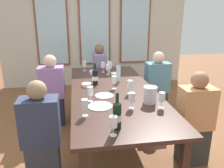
# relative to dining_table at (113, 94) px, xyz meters

# --- Properties ---
(ground_plane) EXTENTS (12.00, 12.00, 0.00)m
(ground_plane) POSITION_rel_dining_table_xyz_m (0.00, 0.00, -0.68)
(ground_plane) COLOR brown
(back_wall_with_windows) EXTENTS (4.28, 0.10, 2.90)m
(back_wall_with_windows) POSITION_rel_dining_table_xyz_m (0.00, 2.63, 0.77)
(back_wall_with_windows) COLOR beige
(back_wall_with_windows) RESTS_ON ground
(dining_table) EXTENTS (1.08, 2.59, 0.74)m
(dining_table) POSITION_rel_dining_table_xyz_m (0.00, 0.00, 0.00)
(dining_table) COLOR #3C251E
(dining_table) RESTS_ON ground
(white_plate_0) EXTENTS (0.27, 0.27, 0.01)m
(white_plate_0) POSITION_rel_dining_table_xyz_m (-0.23, -0.52, 0.07)
(white_plate_0) COLOR white
(white_plate_0) RESTS_ON dining_table
(white_plate_1) EXTENTS (0.22, 0.22, 0.01)m
(white_plate_1) POSITION_rel_dining_table_xyz_m (-0.14, -0.21, 0.07)
(white_plate_1) COLOR white
(white_plate_1) RESTS_ON dining_table
(metal_pitcher) EXTENTS (0.16, 0.16, 0.19)m
(metal_pitcher) POSITION_rel_dining_table_xyz_m (0.33, -0.51, 0.16)
(metal_pitcher) COLOR silver
(metal_pitcher) RESTS_ON dining_table
(wine_bottle_0) EXTENTS (0.08, 0.08, 0.30)m
(wine_bottle_0) POSITION_rel_dining_table_xyz_m (-0.21, 0.27, 0.17)
(wine_bottle_0) COLOR black
(wine_bottle_0) RESTS_ON dining_table
(wine_bottle_1) EXTENTS (0.08, 0.08, 0.33)m
(wine_bottle_1) POSITION_rel_dining_table_xyz_m (-0.14, -1.03, 0.19)
(wine_bottle_1) COLOR black
(wine_bottle_1) RESTS_ON dining_table
(tasting_bowl_0) EXTENTS (0.14, 0.14, 0.05)m
(tasting_bowl_0) POSITION_rel_dining_table_xyz_m (0.15, 0.67, 0.08)
(tasting_bowl_0) COLOR white
(tasting_bowl_0) RESTS_ON dining_table
(tasting_bowl_1) EXTENTS (0.13, 0.13, 0.05)m
(tasting_bowl_1) POSITION_rel_dining_table_xyz_m (-0.19, 0.84, 0.09)
(tasting_bowl_1) COLOR white
(tasting_bowl_1) RESTS_ON dining_table
(tasting_bowl_2) EXTENTS (0.13, 0.13, 0.04)m
(tasting_bowl_2) POSITION_rel_dining_table_xyz_m (-0.34, 0.20, 0.08)
(tasting_bowl_2) COLOR white
(tasting_bowl_2) RESTS_ON dining_table
(water_bottle) EXTENTS (0.06, 0.06, 0.24)m
(water_bottle) POSITION_rel_dining_table_xyz_m (0.14, 0.36, 0.17)
(water_bottle) COLOR white
(water_bottle) RESTS_ON dining_table
(wine_glass_0) EXTENTS (0.07, 0.07, 0.17)m
(wine_glass_0) POSITION_rel_dining_table_xyz_m (-0.32, -0.35, 0.18)
(wine_glass_0) COLOR white
(wine_glass_0) RESTS_ON dining_table
(wine_glass_1) EXTENTS (0.07, 0.07, 0.17)m
(wine_glass_1) POSITION_rel_dining_table_xyz_m (0.09, 0.87, 0.18)
(wine_glass_1) COLOR white
(wine_glass_1) RESTS_ON dining_table
(wine_glass_2) EXTENTS (0.07, 0.07, 0.17)m
(wine_glass_2) POSITION_rel_dining_table_xyz_m (-0.19, -1.15, 0.18)
(wine_glass_2) COLOR white
(wine_glass_2) RESTS_ON dining_table
(wine_glass_3) EXTENTS (0.07, 0.07, 0.17)m
(wine_glass_3) POSITION_rel_dining_table_xyz_m (-0.33, 1.07, 0.18)
(wine_glass_3) COLOR white
(wine_glass_3) RESTS_ON dining_table
(wine_glass_4) EXTENTS (0.07, 0.07, 0.17)m
(wine_glass_4) POSITION_rel_dining_table_xyz_m (0.41, -0.66, 0.18)
(wine_glass_4) COLOR white
(wine_glass_4) RESTS_ON dining_table
(wine_glass_5) EXTENTS (0.07, 0.07, 0.17)m
(wine_glass_5) POSITION_rel_dining_table_xyz_m (0.10, -0.62, 0.18)
(wine_glass_5) COLOR white
(wine_glass_5) RESTS_ON dining_table
(wine_glass_6) EXTENTS (0.07, 0.07, 0.17)m
(wine_glass_6) POSITION_rel_dining_table_xyz_m (0.02, 0.04, 0.18)
(wine_glass_6) COLOR white
(wine_glass_6) RESTS_ON dining_table
(wine_glass_7) EXTENTS (0.07, 0.07, 0.17)m
(wine_glass_7) POSITION_rel_dining_table_xyz_m (-0.40, -0.73, 0.18)
(wine_glass_7) COLOR white
(wine_glass_7) RESTS_ON dining_table
(wine_glass_8) EXTENTS (0.07, 0.07, 0.17)m
(wine_glass_8) POSITION_rel_dining_table_xyz_m (0.04, 0.76, 0.18)
(wine_glass_8) COLOR white
(wine_glass_8) RESTS_ON dining_table
(wine_glass_9) EXTENTS (0.07, 0.07, 0.17)m
(wine_glass_9) POSITION_rel_dining_table_xyz_m (0.18, -0.18, 0.18)
(wine_glass_9) COLOR white
(wine_glass_9) RESTS_ON dining_table
(wine_glass_10) EXTENTS (0.07, 0.07, 0.17)m
(wine_glass_10) POSITION_rel_dining_table_xyz_m (-0.02, 0.91, 0.18)
(wine_glass_10) COLOR white
(wine_glass_10) RESTS_ON dining_table
(wine_glass_11) EXTENTS (0.07, 0.07, 0.17)m
(wine_glass_11) POSITION_rel_dining_table_xyz_m (0.09, 0.96, 0.18)
(wine_glass_11) COLOR white
(wine_glass_11) RESTS_ON dining_table
(seated_person_0) EXTENTS (0.38, 0.24, 1.11)m
(seated_person_0) POSITION_rel_dining_table_xyz_m (-0.84, 0.64, -0.15)
(seated_person_0) COLOR #252235
(seated_person_0) RESTS_ON ground
(seated_person_1) EXTENTS (0.38, 0.24, 1.11)m
(seated_person_1) POSITION_rel_dining_table_xyz_m (0.84, 0.66, -0.15)
(seated_person_1) COLOR #33343F
(seated_person_1) RESTS_ON ground
(seated_person_2) EXTENTS (0.38, 0.24, 1.11)m
(seated_person_2) POSITION_rel_dining_table_xyz_m (-0.84, -0.68, -0.15)
(seated_person_2) COLOR #383943
(seated_person_2) RESTS_ON ground
(seated_person_3) EXTENTS (0.38, 0.24, 1.11)m
(seated_person_3) POSITION_rel_dining_table_xyz_m (0.84, -0.62, -0.15)
(seated_person_3) COLOR #30302D
(seated_person_3) RESTS_ON ground
(seated_person_4) EXTENTS (0.24, 0.38, 1.11)m
(seated_person_4) POSITION_rel_dining_table_xyz_m (0.00, 1.65, -0.15)
(seated_person_4) COLOR #253144
(seated_person_4) RESTS_ON ground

